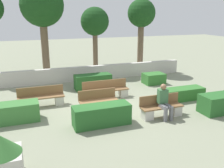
{
  "coord_description": "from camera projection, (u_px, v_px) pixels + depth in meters",
  "views": [
    {
      "loc": [
        -3.04,
        -9.42,
        3.91
      ],
      "look_at": [
        0.56,
        0.5,
        0.9
      ],
      "focal_mm": 40.0,
      "sensor_mm": 36.0,
      "label": 1
    }
  ],
  "objects": [
    {
      "name": "bench_right_side",
      "position": [
        41.0,
        99.0,
        10.8
      ],
      "size": [
        1.97,
        0.48,
        0.84
      ],
      "rotation": [
        0.0,
        0.0,
        0.03
      ],
      "color": "brown",
      "rests_on": "ground_plane"
    },
    {
      "name": "hedge_block_near_right",
      "position": [
        154.0,
        78.0,
        14.28
      ],
      "size": [
        1.16,
        0.86,
        0.6
      ],
      "color": "#33702D",
      "rests_on": "ground_plane"
    },
    {
      "name": "bench_left_side",
      "position": [
        98.0,
        103.0,
        10.38
      ],
      "size": [
        1.62,
        0.48,
        0.84
      ],
      "rotation": [
        0.0,
        0.0,
        0.11
      ],
      "color": "brown",
      "rests_on": "ground_plane"
    },
    {
      "name": "perimeter_wall",
      "position": [
        78.0,
        74.0,
        14.82
      ],
      "size": [
        13.5,
        0.3,
        0.85
      ],
      "color": "beige",
      "rests_on": "ground_plane"
    },
    {
      "name": "bench_front",
      "position": [
        161.0,
        109.0,
        9.72
      ],
      "size": [
        1.72,
        0.48,
        0.84
      ],
      "color": "brown",
      "rests_on": "ground_plane"
    },
    {
      "name": "tree_rightmost",
      "position": [
        141.0,
        16.0,
        16.32
      ],
      "size": [
        1.82,
        1.82,
        4.82
      ],
      "color": "brown",
      "rests_on": "ground_plane"
    },
    {
      "name": "hedge_block_mid_left",
      "position": [
        102.0,
        115.0,
        8.96
      ],
      "size": [
        2.07,
        0.71,
        0.75
      ],
      "color": "#286028",
      "rests_on": "ground_plane"
    },
    {
      "name": "ground_plane",
      "position": [
        104.0,
        109.0,
        10.59
      ],
      "size": [
        60.0,
        60.0,
        0.0
      ],
      "primitive_type": "plane",
      "color": "gray"
    },
    {
      "name": "hedge_block_far_left",
      "position": [
        223.0,
        103.0,
        10.19
      ],
      "size": [
        2.0,
        0.83,
        0.75
      ],
      "color": "#286028",
      "rests_on": "ground_plane"
    },
    {
      "name": "hedge_block_mid_right",
      "position": [
        181.0,
        94.0,
        11.6
      ],
      "size": [
        2.17,
        0.71,
        0.56
      ],
      "color": "#33702D",
      "rests_on": "ground_plane"
    },
    {
      "name": "hedge_block_far_right",
      "position": [
        9.0,
        113.0,
        9.19
      ],
      "size": [
        2.15,
        0.78,
        0.71
      ],
      "color": "#3D7A38",
      "rests_on": "ground_plane"
    },
    {
      "name": "person_seated_man",
      "position": [
        164.0,
        100.0,
        9.49
      ],
      "size": [
        0.38,
        0.64,
        1.33
      ],
      "color": "slate",
      "rests_on": "ground_plane"
    },
    {
      "name": "tree_center_right",
      "position": [
        95.0,
        23.0,
        15.91
      ],
      "size": [
        1.81,
        1.81,
        4.3
      ],
      "color": "brown",
      "rests_on": "ground_plane"
    },
    {
      "name": "bench_back",
      "position": [
        106.0,
        91.0,
        11.82
      ],
      "size": [
        2.19,
        0.48,
        0.84
      ],
      "rotation": [
        0.0,
        0.0,
        -0.04
      ],
      "color": "brown",
      "rests_on": "ground_plane"
    },
    {
      "name": "hedge_block_near_left",
      "position": [
        93.0,
        82.0,
        13.27
      ],
      "size": [
        1.93,
        0.74,
        0.78
      ],
      "color": "#235623",
      "rests_on": "ground_plane"
    },
    {
      "name": "planter_corner_left",
      "position": [
        2.0,
        158.0,
        5.84
      ],
      "size": [
        0.95,
        0.95,
        1.24
      ],
      "color": "beige",
      "rests_on": "ground_plane"
    },
    {
      "name": "tree_center_left",
      "position": [
        42.0,
        7.0,
        14.35
      ],
      "size": [
        2.51,
        2.51,
        5.62
      ],
      "color": "brown",
      "rests_on": "ground_plane"
    }
  ]
}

